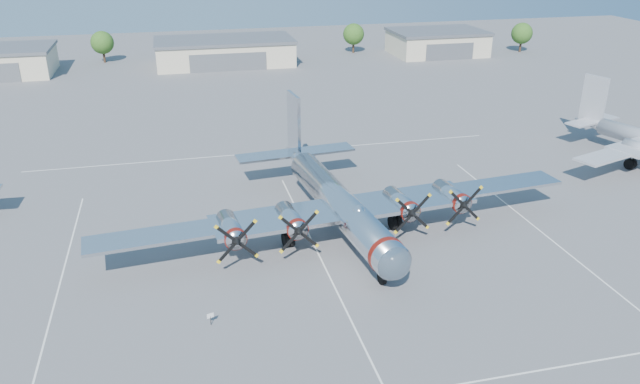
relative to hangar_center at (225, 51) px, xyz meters
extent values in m
plane|color=#5B5B5D|center=(0.00, -81.96, -2.71)|extent=(260.00, 260.00, 0.00)
cube|color=silver|center=(-22.00, -86.96, -2.71)|extent=(0.15, 40.00, 0.01)
cube|color=silver|center=(0.00, -86.96, -2.71)|extent=(0.15, 40.00, 0.01)
cube|color=silver|center=(22.00, -86.96, -2.71)|extent=(0.15, 40.00, 0.01)
cube|color=silver|center=(0.00, -56.96, -2.71)|extent=(60.00, 0.15, 0.01)
cube|color=beige|center=(0.00, 0.04, -0.31)|extent=(28.00, 14.00, 4.80)
cube|color=slate|center=(0.00, 0.04, 2.39)|extent=(28.60, 14.60, 0.60)
cube|color=slate|center=(0.00, -7.01, -0.91)|extent=(15.40, 0.20, 3.60)
cube|color=beige|center=(48.00, 0.04, -0.31)|extent=(20.00, 14.00, 4.80)
cube|color=slate|center=(48.00, 0.04, 2.39)|extent=(20.60, 14.60, 0.60)
cube|color=slate|center=(48.00, -7.01, -0.91)|extent=(11.00, 0.20, 3.60)
cylinder|color=#382619|center=(-25.00, 8.04, -1.31)|extent=(0.50, 0.50, 2.80)
sphere|color=#294A15|center=(-25.00, 8.04, 1.53)|extent=(4.80, 4.80, 4.80)
cylinder|color=#382619|center=(30.00, 6.04, -1.31)|extent=(0.50, 0.50, 2.80)
sphere|color=#294A15|center=(30.00, 6.04, 1.53)|extent=(4.80, 4.80, 4.80)
cylinder|color=#382619|center=(68.00, -1.96, -1.31)|extent=(0.50, 0.50, 2.80)
sphere|color=#294A15|center=(68.00, -1.96, 1.53)|extent=(4.80, 4.80, 4.80)
cylinder|color=black|center=(-10.27, -93.61, -2.33)|extent=(0.06, 0.06, 0.76)
cube|color=white|center=(-10.27, -93.61, -1.91)|extent=(0.51, 0.19, 0.38)
camera|label=1|loc=(-11.45, -133.03, 24.68)|focal=35.00mm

